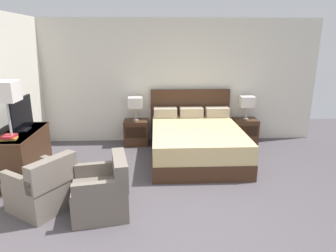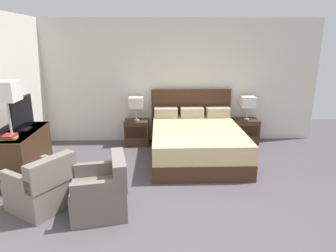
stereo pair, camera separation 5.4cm
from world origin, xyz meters
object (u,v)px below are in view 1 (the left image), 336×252
at_px(nightstand_left, 136,132).
at_px(armchair_by_window, 43,189).
at_px(bed, 196,141).
at_px(armchair_companion, 103,193).
at_px(tv, 21,115).
at_px(table_lamp_right, 247,102).
at_px(book_blue_cover, 8,136).
at_px(book_red_cover, 9,139).
at_px(dresser, 24,154).
at_px(table_lamp_left, 135,103).
at_px(floor_lamp, 6,100).
at_px(nightstand_right, 245,131).

height_order(nightstand_left, armchair_by_window, armchair_by_window).
distance_m(bed, armchair_companion, 2.37).
height_order(tv, armchair_by_window, tv).
distance_m(table_lamp_right, armchair_by_window, 4.32).
bearing_deg(armchair_companion, book_blue_cover, 153.67).
height_order(nightstand_left, book_blue_cover, book_blue_cover).
height_order(bed, book_blue_cover, bed).
bearing_deg(armchair_by_window, nightstand_left, 66.90).
xyz_separation_m(book_red_cover, book_blue_cover, (-0.00, 0.00, 0.03)).
height_order(bed, armchair_companion, bed).
bearing_deg(nightstand_left, armchair_companion, -95.79).
height_order(table_lamp_right, book_blue_cover, table_lamp_right).
height_order(table_lamp_right, dresser, table_lamp_right).
bearing_deg(book_blue_cover, bed, 21.82).
bearing_deg(book_blue_cover, nightstand_left, 48.63).
xyz_separation_m(nightstand_left, dresser, (-1.71, -1.57, 0.14)).
bearing_deg(table_lamp_left, table_lamp_right, 0.00).
relative_size(table_lamp_right, book_red_cover, 2.27).
distance_m(armchair_by_window, armchair_companion, 0.82).
height_order(dresser, book_red_cover, book_red_cover).
bearing_deg(table_lamp_right, tv, -159.96).
xyz_separation_m(bed, dresser, (-2.89, -0.78, 0.08)).
bearing_deg(floor_lamp, tv, 94.79).
xyz_separation_m(bed, book_blue_cover, (-2.90, -1.16, 0.51)).
bearing_deg(table_lamp_right, book_red_cover, -154.41).
bearing_deg(table_lamp_right, dresser, -158.88).
height_order(table_lamp_left, book_red_cover, table_lamp_left).
bearing_deg(bed, nightstand_right, 33.78).
height_order(table_lamp_right, armchair_by_window, table_lamp_right).
height_order(bed, dresser, bed).
bearing_deg(armchair_companion, bed, 52.29).
height_order(table_lamp_left, armchair_companion, table_lamp_left).
bearing_deg(book_red_cover, nightstand_right, 25.57).
relative_size(table_lamp_left, book_blue_cover, 2.60).
xyz_separation_m(table_lamp_left, dresser, (-1.71, -1.57, -0.51)).
bearing_deg(book_blue_cover, table_lamp_right, 25.57).
xyz_separation_m(book_blue_cover, armchair_by_window, (0.64, -0.58, -0.55)).
bearing_deg(bed, book_blue_cover, -158.18).
bearing_deg(tv, floor_lamp, -85.21).
height_order(book_red_cover, floor_lamp, floor_lamp).
bearing_deg(nightstand_left, nightstand_right, 0.00).
height_order(armchair_by_window, floor_lamp, floor_lamp).
bearing_deg(dresser, book_red_cover, -91.54).
relative_size(nightstand_left, tv, 0.70).
distance_m(dresser, tv, 0.64).
height_order(bed, nightstand_right, bed).
relative_size(table_lamp_left, dresser, 0.42).
relative_size(nightstand_right, floor_lamp, 0.33).
bearing_deg(tv, table_lamp_right, 20.04).
bearing_deg(book_red_cover, floor_lamp, -9.44).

